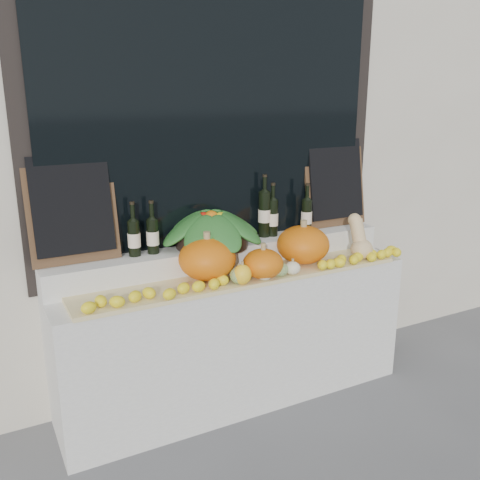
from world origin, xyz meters
The scene contains 18 objects.
storefront_facade centered at (0.00, 2.25, 2.25)m, with size 7.00×0.94×4.50m.
display_sill centered at (0.00, 1.52, 0.44)m, with size 2.30×0.55×0.88m, color silver.
rear_tier centered at (0.00, 1.68, 0.96)m, with size 2.30×0.25×0.16m, color silver.
straw_bedding centered at (0.00, 1.40, 0.89)m, with size 2.10×0.32×0.03m, color tan.
pumpkin_left centered at (-0.22, 1.45, 1.03)m, with size 0.34×0.34×0.25m, color orange.
pumpkin_right centered at (0.46, 1.45, 1.03)m, with size 0.34×0.34×0.25m, color orange.
pumpkin_center centered at (0.09, 1.32, 0.99)m, with size 0.25×0.25×0.18m, color orange.
butternut_squash centered at (0.86, 1.36, 1.03)m, with size 0.15×0.21×0.29m.
decorative_gourds centered at (0.05, 1.29, 0.95)m, with size 0.47×0.13×0.14m.
lemon_heap centered at (0.00, 1.29, 0.94)m, with size 2.20×0.16×0.06m, color yellow, non-canonical shape.
produce_bowl centered at (-0.09, 1.66, 1.15)m, with size 0.70×0.70×0.24m.
wine_bottle_far_left centered at (-0.59, 1.69, 1.15)m, with size 0.08×0.08×0.33m.
wine_bottle_near_left centered at (-0.47, 1.69, 1.15)m, with size 0.08×0.08×0.33m.
wine_bottle_tall centered at (0.31, 1.70, 1.20)m, with size 0.08×0.08×0.42m.
wine_bottle_near_right centered at (0.37, 1.69, 1.17)m, with size 0.08×0.08×0.36m.
wine_bottle_far_right centered at (0.63, 1.66, 1.16)m, with size 0.08×0.08×0.34m.
chalkboard_left centered at (-0.92, 1.74, 1.36)m, with size 0.50×0.13×0.61m.
chalkboard_right centered at (0.92, 1.74, 1.36)m, with size 0.50×0.13×0.61m.
Camera 1 is at (-1.44, -1.32, 2.03)m, focal length 40.00 mm.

